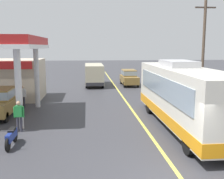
{
  "coord_description": "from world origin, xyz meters",
  "views": [
    {
      "loc": [
        -3.17,
        -8.01,
        4.49
      ],
      "look_at": [
        -1.5,
        10.0,
        1.6
      ],
      "focal_mm": 43.3,
      "sensor_mm": 36.0,
      "label": 1
    }
  ],
  "objects": [
    {
      "name": "car_trailing_behind_bus",
      "position": [
        1.68,
        22.82,
        1.01
      ],
      "size": [
        1.7,
        4.2,
        1.82
      ],
      "color": "olive",
      "rests_on": "ground"
    },
    {
      "name": "lane_divider_stripe",
      "position": [
        0.0,
        15.0,
        0.0
      ],
      "size": [
        0.16,
        50.0,
        0.01
      ],
      "primitive_type": "cube",
      "color": "#D8CC4C",
      "rests_on": "ground"
    },
    {
      "name": "motorcycle_parked_forecourt",
      "position": [
        -6.63,
        4.11,
        0.44
      ],
      "size": [
        0.55,
        1.8,
        0.92
      ],
      "color": "black",
      "rests_on": "ground"
    },
    {
      "name": "coach_bus_main",
      "position": [
        2.13,
        6.3,
        1.72
      ],
      "size": [
        2.6,
        11.04,
        3.69
      ],
      "color": "silver",
      "rests_on": "ground"
    },
    {
      "name": "ground",
      "position": [
        0.0,
        20.0,
        0.0
      ],
      "size": [
        120.0,
        120.0,
        0.0
      ],
      "primitive_type": "plane",
      "color": "#38383D"
    },
    {
      "name": "minibus_opposing_lane",
      "position": [
        -2.37,
        23.17,
        1.47
      ],
      "size": [
        2.04,
        6.13,
        2.44
      ],
      "color": "#BFB799",
      "rests_on": "ground"
    },
    {
      "name": "pedestrian_by_shop",
      "position": [
        -7.93,
        12.07,
        0.93
      ],
      "size": [
        0.55,
        0.22,
        1.66
      ],
      "color": "#33333F",
      "rests_on": "ground"
    },
    {
      "name": "pedestrian_near_pump",
      "position": [
        -6.78,
        6.23,
        0.93
      ],
      "size": [
        0.55,
        0.22,
        1.66
      ],
      "color": "#33333F",
      "rests_on": "ground"
    },
    {
      "name": "car_at_pump",
      "position": [
        -8.79,
        9.71,
        1.01
      ],
      "size": [
        1.7,
        4.2,
        1.82
      ],
      "color": "olive",
      "rests_on": "ground"
    },
    {
      "name": "utility_pole_roadside",
      "position": [
        6.85,
        14.69,
        4.35
      ],
      "size": [
        1.8,
        0.24,
        8.34
      ],
      "color": "brown",
      "rests_on": "ground"
    }
  ]
}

